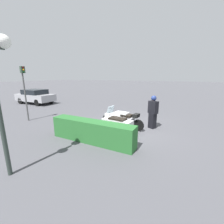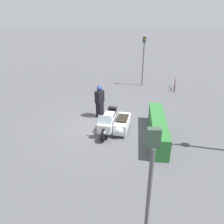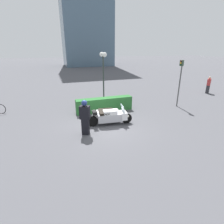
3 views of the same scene
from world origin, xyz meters
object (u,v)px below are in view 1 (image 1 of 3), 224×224
object	(u,v)px
officer_rider	(153,111)
hedge_bush_curbside	(92,131)
police_motorcycle	(118,121)
parked_car_background	(35,96)
traffic_light_near	(24,86)

from	to	relation	value
officer_rider	hedge_bush_curbside	xyz separation A→B (m)	(1.94, 3.03, -0.48)
police_motorcycle	hedge_bush_curbside	distance (m)	2.04
hedge_bush_curbside	parked_car_background	world-z (taller)	parked_car_background
police_motorcycle	officer_rider	world-z (taller)	officer_rider
hedge_bush_curbside	traffic_light_near	size ratio (longest dim) A/B	1.16
hedge_bush_curbside	parked_car_background	distance (m)	11.80
officer_rider	parked_car_background	size ratio (longest dim) A/B	0.44
police_motorcycle	hedge_bush_curbside	xyz separation A→B (m)	(0.31, 2.02, 0.02)
officer_rider	parked_car_background	bearing A→B (deg)	-70.75
officer_rider	hedge_bush_curbside	distance (m)	3.63
police_motorcycle	traffic_light_near	bearing A→B (deg)	18.67
traffic_light_near	parked_car_background	distance (m)	6.84
police_motorcycle	hedge_bush_curbside	world-z (taller)	police_motorcycle
police_motorcycle	officer_rider	distance (m)	1.98
officer_rider	hedge_bush_curbside	world-z (taller)	officer_rider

